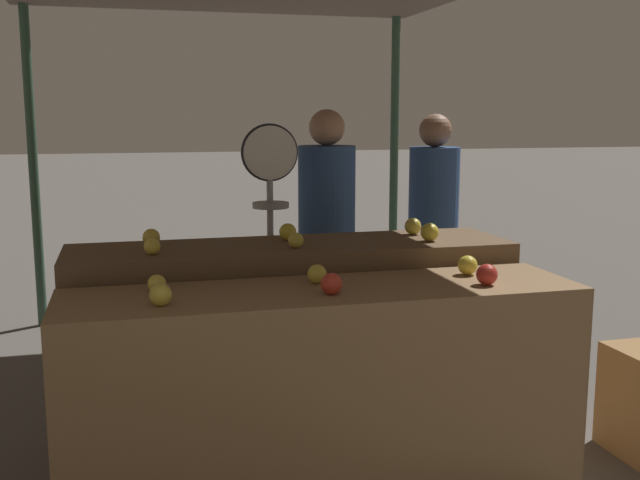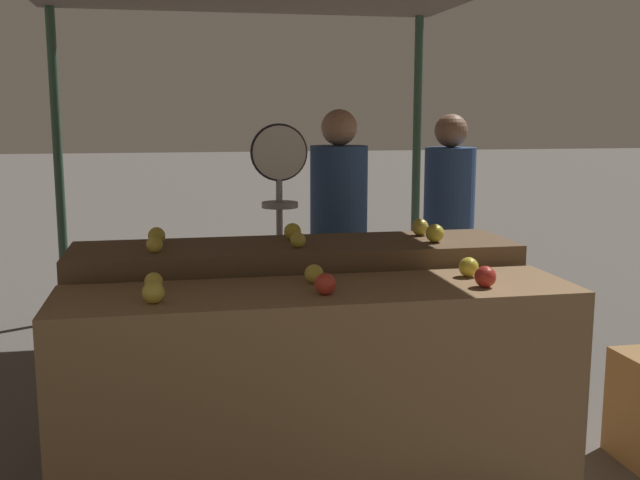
% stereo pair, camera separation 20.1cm
% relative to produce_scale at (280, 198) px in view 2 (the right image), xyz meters
% --- Properties ---
extents(display_counter_front, '(2.13, 0.55, 0.89)m').
position_rel_produce_scale_xyz_m(display_counter_front, '(-0.00, -1.15, -0.69)').
color(display_counter_front, olive).
rests_on(display_counter_front, ground_plane).
extents(display_counter_back, '(2.13, 0.55, 0.97)m').
position_rel_produce_scale_xyz_m(display_counter_back, '(-0.00, -0.55, -0.65)').
color(display_counter_back, brown).
rests_on(display_counter_back, ground_plane).
extents(apple_front_0, '(0.08, 0.08, 0.08)m').
position_rel_produce_scale_xyz_m(apple_front_0, '(-0.66, -1.26, -0.20)').
color(apple_front_0, gold).
rests_on(apple_front_0, display_counter_front).
extents(apple_front_1, '(0.09, 0.09, 0.09)m').
position_rel_produce_scale_xyz_m(apple_front_1, '(0.00, -1.25, -0.20)').
color(apple_front_1, red).
rests_on(apple_front_1, display_counter_front).
extents(apple_front_2, '(0.09, 0.09, 0.09)m').
position_rel_produce_scale_xyz_m(apple_front_2, '(0.67, -1.25, -0.20)').
color(apple_front_2, '#B72D23').
rests_on(apple_front_2, display_counter_front).
extents(apple_front_3, '(0.07, 0.07, 0.07)m').
position_rel_produce_scale_xyz_m(apple_front_3, '(-0.66, -1.04, -0.21)').
color(apple_front_3, yellow).
rests_on(apple_front_3, display_counter_front).
extents(apple_front_4, '(0.08, 0.08, 0.08)m').
position_rel_produce_scale_xyz_m(apple_front_4, '(-0.01, -1.04, -0.21)').
color(apple_front_4, gold).
rests_on(apple_front_4, display_counter_front).
extents(apple_front_5, '(0.09, 0.09, 0.09)m').
position_rel_produce_scale_xyz_m(apple_front_5, '(0.68, -1.05, -0.20)').
color(apple_front_5, gold).
rests_on(apple_front_5, display_counter_front).
extents(apple_back_0, '(0.07, 0.07, 0.07)m').
position_rel_produce_scale_xyz_m(apple_back_0, '(-0.66, -0.66, -0.12)').
color(apple_back_0, yellow).
rests_on(apple_back_0, display_counter_back).
extents(apple_back_1, '(0.07, 0.07, 0.07)m').
position_rel_produce_scale_xyz_m(apple_back_1, '(-0.01, -0.66, -0.12)').
color(apple_back_1, gold).
rests_on(apple_back_1, display_counter_back).
extents(apple_back_2, '(0.09, 0.09, 0.09)m').
position_rel_produce_scale_xyz_m(apple_back_2, '(0.67, -0.64, -0.12)').
color(apple_back_2, gold).
rests_on(apple_back_2, display_counter_back).
extents(apple_back_3, '(0.08, 0.08, 0.08)m').
position_rel_produce_scale_xyz_m(apple_back_3, '(-0.66, -0.43, -0.12)').
color(apple_back_3, yellow).
rests_on(apple_back_3, display_counter_back).
extents(apple_back_4, '(0.09, 0.09, 0.09)m').
position_rel_produce_scale_xyz_m(apple_back_4, '(-0.01, -0.44, -0.12)').
color(apple_back_4, gold).
rests_on(apple_back_4, display_counter_back).
extents(apple_back_5, '(0.09, 0.09, 0.09)m').
position_rel_produce_scale_xyz_m(apple_back_5, '(0.67, -0.43, -0.12)').
color(apple_back_5, gold).
rests_on(apple_back_5, display_counter_back).
extents(produce_scale, '(0.31, 0.20, 1.54)m').
position_rel_produce_scale_xyz_m(produce_scale, '(0.00, 0.00, 0.00)').
color(produce_scale, '#99999E').
rests_on(produce_scale, ground_plane).
extents(person_vendor_at_scale, '(0.41, 0.41, 1.62)m').
position_rel_produce_scale_xyz_m(person_vendor_at_scale, '(0.39, 0.28, -0.20)').
color(person_vendor_at_scale, '#2D2D38').
rests_on(person_vendor_at_scale, ground_plane).
extents(person_customer_left, '(0.42, 0.42, 1.59)m').
position_rel_produce_scale_xyz_m(person_customer_left, '(1.15, 0.43, -0.21)').
color(person_customer_left, '#2D2D38').
rests_on(person_customer_left, ground_plane).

